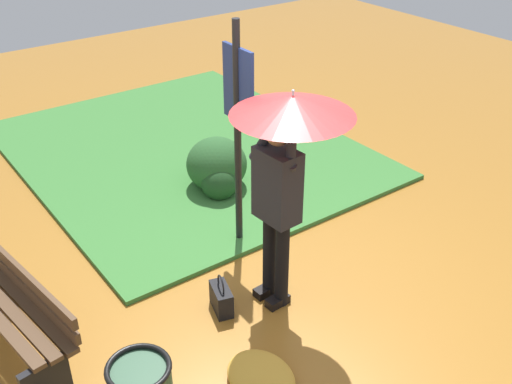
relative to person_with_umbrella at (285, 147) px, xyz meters
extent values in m
plane|color=#9E6623|center=(-0.01, -0.09, -1.55)|extent=(18.00, 18.00, 0.00)
cube|color=#387533|center=(-3.17, 0.84, -1.53)|extent=(4.80, 4.00, 0.05)
cylinder|color=black|center=(-0.17, -0.01, -1.12)|extent=(0.12, 0.12, 0.86)
cylinder|color=black|center=(0.01, -0.01, -1.12)|extent=(0.12, 0.12, 0.86)
cube|color=black|center=(-0.17, -0.05, -1.51)|extent=(0.12, 0.23, 0.08)
cube|color=black|center=(0.01, -0.05, -1.51)|extent=(0.12, 0.23, 0.08)
cube|color=#232328|center=(-0.08, -0.01, -0.37)|extent=(0.39, 0.26, 0.64)
sphere|color=#8C664C|center=(-0.08, -0.01, 0.09)|extent=(0.20, 0.20, 0.20)
ellipsoid|color=black|center=(-0.08, -0.01, 0.12)|extent=(0.20, 0.20, 0.15)
cylinder|color=#232328|center=(-0.29, -0.04, -0.16)|extent=(0.18, 0.13, 0.18)
cylinder|color=#232328|center=(-0.25, -0.05, -0.07)|extent=(0.24, 0.11, 0.33)
cube|color=black|center=(-0.17, -0.03, 0.07)|extent=(0.07, 0.02, 0.14)
cylinder|color=#232328|center=(0.08, -0.01, -0.13)|extent=(0.11, 0.10, 0.09)
cylinder|color=#232328|center=(0.07, 0.00, -0.04)|extent=(0.10, 0.09, 0.23)
cylinder|color=#A5A5AD|center=(0.06, 0.01, 0.27)|extent=(0.02, 0.02, 0.41)
cone|color=#B22D2D|center=(0.06, 0.01, 0.37)|extent=(0.96, 0.96, 0.16)
sphere|color=#A5A5AD|center=(0.06, 0.01, 0.48)|extent=(0.02, 0.02, 0.02)
cylinder|color=black|center=(-1.02, 0.25, -0.40)|extent=(0.07, 0.07, 2.30)
cube|color=navy|center=(-1.02, 0.26, 0.15)|extent=(0.44, 0.04, 0.70)
cube|color=red|center=(-1.02, 0.28, 0.15)|extent=(0.38, 0.01, 0.64)
cube|color=black|center=(-0.23, -0.49, -1.43)|extent=(0.33, 0.22, 0.24)
torus|color=black|center=(-0.23, -0.49, -1.27)|extent=(0.18, 0.06, 0.18)
cube|color=#513823|center=(-0.71, -2.09, -1.09)|extent=(1.40, 0.30, 0.04)
cube|color=#513823|center=(-0.71, -1.97, -1.09)|extent=(1.40, 0.30, 0.04)
cube|color=#513823|center=(-0.71, -1.92, -0.99)|extent=(1.39, 0.24, 0.10)
cube|color=#513823|center=(-0.71, -1.92, -0.85)|extent=(1.39, 0.24, 0.10)
torus|color=black|center=(0.71, -1.70, -0.74)|extent=(0.42, 0.42, 0.04)
ellipsoid|color=#285628|center=(-2.07, 0.66, -1.23)|extent=(0.71, 0.71, 0.64)
ellipsoid|color=#1E421E|center=(-1.86, 0.56, -1.34)|extent=(0.43, 0.43, 0.43)
ellipsoid|color=gold|center=(0.65, -0.71, -1.49)|extent=(0.60, 0.48, 0.13)
camera|label=1|loc=(3.28, -2.68, 2.07)|focal=42.51mm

